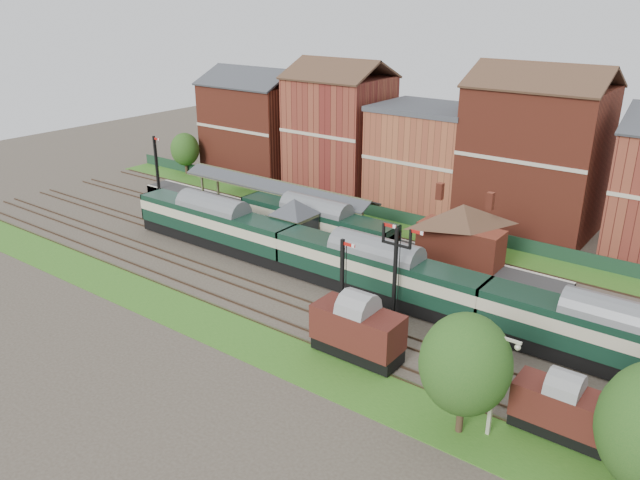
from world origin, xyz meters
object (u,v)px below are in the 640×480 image
Objects in this scene: signal_box at (295,226)px; dmu_train at (375,270)px; platform_railcar at (316,224)px; goods_van_a at (357,329)px; semaphore_bracket at (396,268)px.

dmu_train is (11.64, -3.25, -0.53)m from signal_box.
platform_railcar is 2.81× the size of goods_van_a.
signal_box is at bearing -94.61° from platform_railcar.
semaphore_bracket reaches higher than dmu_train.
goods_van_a is (15.54, -15.50, -0.23)m from platform_railcar.
semaphore_bracket is at bearing -36.33° from dmu_train.
semaphore_bracket is 17.43m from platform_railcar.
semaphore_bracket is 0.44× the size of platform_railcar.
signal_box is 0.32× the size of platform_railcar.
signal_box is at bearing 159.08° from semaphore_bracket.
goods_van_a is (15.80, -12.25, -0.91)m from signal_box.
platform_railcar is at bearing 150.26° from dmu_train.
signal_box reaches higher than platform_railcar.
platform_railcar is at bearing 135.07° from goods_van_a.
signal_box is 3.33m from platform_railcar.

